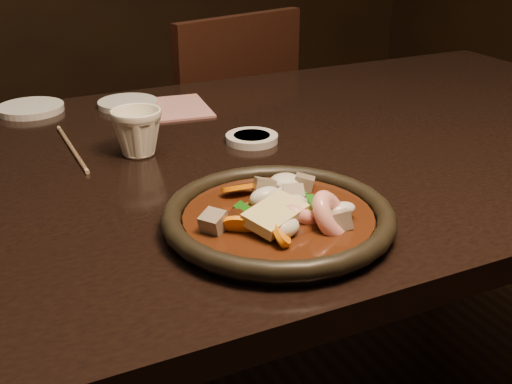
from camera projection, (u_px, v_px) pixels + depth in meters
name	position (u px, v px, depth m)	size (l,w,h in m)	color
table	(292.00, 184.00, 1.13)	(1.60, 0.90, 0.75)	black
chair	(215.00, 152.00, 1.84)	(0.50, 0.50, 0.87)	black
plate	(278.00, 218.00, 0.81)	(0.30, 0.30, 0.03)	black
stirfry	(284.00, 214.00, 0.80)	(0.20, 0.19, 0.07)	#361709
soy_dish	(252.00, 138.00, 1.11)	(0.09, 0.09, 0.01)	silver
saucer_left	(31.00, 108.00, 1.26)	(0.13, 0.13, 0.01)	silver
saucer_right	(128.00, 104.00, 1.30)	(0.12, 0.12, 0.01)	silver
tea_cup	(137.00, 131.00, 1.03)	(0.08, 0.08, 0.08)	white
chopsticks	(72.00, 148.00, 1.07)	(0.01, 0.24, 0.01)	tan
napkin	(167.00, 109.00, 1.28)	(0.16, 0.16, 0.00)	#B2736E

